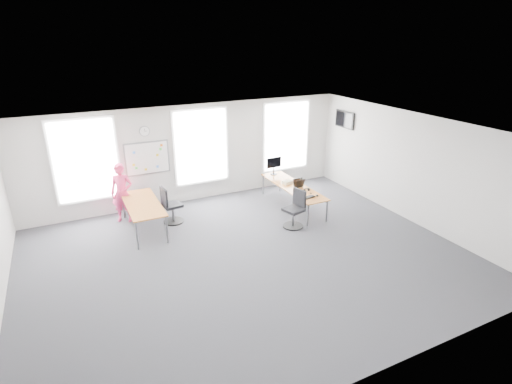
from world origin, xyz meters
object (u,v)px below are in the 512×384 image
chair_right (295,211)px  keyboard (307,198)px  chair_left (170,207)px  headphones (307,190)px  desk_right (293,187)px  desk_left (143,205)px  monitor (274,164)px  person (122,193)px

chair_right → keyboard: bearing=93.4°
chair_right → keyboard: size_ratio=2.22×
chair_left → headphones: 3.90m
desk_right → desk_left: desk_left is taller
desk_right → headphones: bearing=-76.8°
keyboard → headphones: size_ratio=2.73×
desk_right → monitor: bearing=90.5°
desk_right → keyboard: bearing=-97.4°
chair_right → person: person is taller
headphones → desk_left: bearing=172.1°
keyboard → headphones: 0.51m
desk_left → monitor: bearing=9.8°
monitor → chair_right: bearing=-106.3°
person → desk_left: bearing=-40.5°
desk_right → keyboard: (-0.13, -0.99, 0.06)m
chair_left → headphones: size_ratio=6.17×
person → monitor: 4.73m
desk_right → chair_left: chair_left is taller
keyboard → desk_left: bearing=149.9°
person → keyboard: (4.61, -2.24, -0.15)m
person → monitor: person is taller
chair_left → headphones: (3.73, -1.10, 0.26)m
chair_left → desk_right: bearing=-105.1°
keyboard → monitor: size_ratio=0.81×
chair_right → keyboard: 0.57m
desk_left → person: bearing=114.9°
headphones → chair_left: bearing=167.9°
chair_left → person: (-1.14, 0.69, 0.37)m
chair_right → chair_left: chair_left is taller
chair_left → keyboard: 3.81m
headphones → monitor: bearing=99.0°
desk_right → chair_right: bearing=-118.1°
desk_right → person: bearing=165.2°
desk_left → chair_left: chair_left is taller
chair_right → headphones: chair_right is taller
desk_right → person: size_ratio=1.66×
person → headphones: size_ratio=9.76×
desk_right → chair_right: (-0.62, -1.15, -0.18)m
desk_right → person: person is taller
monitor → chair_left: bearing=-171.9°
chair_left → keyboard: size_ratio=2.26×
chair_right → headphones: size_ratio=6.06×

